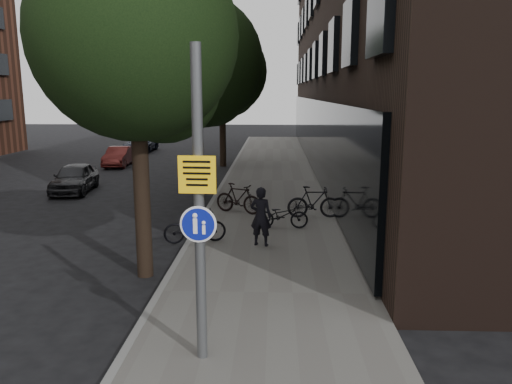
{
  "coord_description": "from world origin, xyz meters",
  "views": [
    {
      "loc": [
        0.36,
        -6.31,
        4.15
      ],
      "look_at": [
        -0.04,
        4.44,
        2.0
      ],
      "focal_mm": 35.0,
      "sensor_mm": 36.0,
      "label": 1
    }
  ],
  "objects_px": {
    "signpost": "(199,207)",
    "parked_bike_facade_near": "(282,215)",
    "parked_car_near": "(74,178)",
    "pedestrian": "(261,216)"
  },
  "relations": [
    {
      "from": "parked_bike_facade_near",
      "to": "parked_car_near",
      "type": "xyz_separation_m",
      "value": [
        -8.71,
        5.9,
        0.08
      ]
    },
    {
      "from": "parked_bike_facade_near",
      "to": "parked_car_near",
      "type": "height_order",
      "value": "parked_car_near"
    },
    {
      "from": "parked_bike_facade_near",
      "to": "parked_car_near",
      "type": "bearing_deg",
      "value": 55.52
    },
    {
      "from": "signpost",
      "to": "pedestrian",
      "type": "bearing_deg",
      "value": 85.5
    },
    {
      "from": "signpost",
      "to": "pedestrian",
      "type": "height_order",
      "value": "signpost"
    },
    {
      "from": "parked_bike_facade_near",
      "to": "parked_car_near",
      "type": "distance_m",
      "value": 10.52
    },
    {
      "from": "signpost",
      "to": "pedestrian",
      "type": "relative_size",
      "value": 2.95
    },
    {
      "from": "signpost",
      "to": "parked_bike_facade_near",
      "type": "distance_m",
      "value": 7.9
    },
    {
      "from": "pedestrian",
      "to": "parked_car_near",
      "type": "height_order",
      "value": "pedestrian"
    },
    {
      "from": "signpost",
      "to": "parked_bike_facade_near",
      "type": "xyz_separation_m",
      "value": [
        1.34,
        7.54,
        -1.97
      ]
    }
  ]
}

